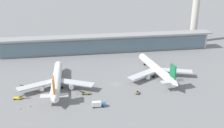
{
  "coord_description": "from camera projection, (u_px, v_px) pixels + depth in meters",
  "views": [
    {
      "loc": [
        -27.14,
        -147.08,
        69.68
      ],
      "look_at": [
        0.0,
        16.5,
        7.24
      ],
      "focal_mm": 42.3,
      "sensor_mm": 36.0,
      "label": 1
    }
  ],
  "objects": [
    {
      "name": "ground_plane",
      "position": [
        116.0,
        84.0,
        164.5
      ],
      "size": [
        1200.0,
        1200.0,
        0.0
      ],
      "primitive_type": "plane",
      "color": "slate"
    },
    {
      "name": "airliner_left_stand",
      "position": [
        57.0,
        80.0,
        157.94
      ],
      "size": [
        45.47,
        59.03,
        15.74
      ],
      "color": "white",
      "rests_on": "ground"
    },
    {
      "name": "airliner_centre_stand",
      "position": [
        157.0,
        69.0,
        174.55
      ],
      "size": [
        45.21,
        59.13,
        15.74
      ],
      "color": "white",
      "rests_on": "ground"
    },
    {
      "name": "service_truck_near_nose_olive",
      "position": [
        86.0,
        93.0,
        150.98
      ],
      "size": [
        6.92,
        2.48,
        2.7
      ],
      "color": "olive",
      "rests_on": "ground"
    },
    {
      "name": "service_truck_under_wing_blue",
      "position": [
        98.0,
        104.0,
        137.37
      ],
      "size": [
        7.31,
        2.43,
        3.1
      ],
      "color": "#234C9E",
      "rests_on": "ground"
    },
    {
      "name": "service_truck_mid_apron_yellow",
      "position": [
        18.0,
        98.0,
        145.75
      ],
      "size": [
        6.88,
        2.23,
        2.7
      ],
      "color": "yellow",
      "rests_on": "ground"
    },
    {
      "name": "service_truck_by_tail_olive",
      "position": [
        137.0,
        93.0,
        151.63
      ],
      "size": [
        2.72,
        3.31,
        2.05
      ],
      "color": "olive",
      "rests_on": "ground"
    },
    {
      "name": "service_truck_on_taxiway_grey",
      "position": [
        27.0,
        86.0,
        159.46
      ],
      "size": [
        6.88,
        3.46,
        2.7
      ],
      "color": "gray",
      "rests_on": "ground"
    },
    {
      "name": "terminal_building",
      "position": [
        103.0,
        43.0,
        221.44
      ],
      "size": [
        188.53,
        12.8,
        15.2
      ],
      "color": "beige",
      "rests_on": "ground"
    },
    {
      "name": "control_tower",
      "position": [
        196.0,
        3.0,
        241.34
      ],
      "size": [
        12.0,
        12.0,
        66.95
      ],
      "color": "beige",
      "rests_on": "ground"
    },
    {
      "name": "safety_cone_alpha",
      "position": [
        49.0,
        100.0,
        144.35
      ],
      "size": [
        0.62,
        0.62,
        0.7
      ],
      "color": "orange",
      "rests_on": "ground"
    },
    {
      "name": "safety_cone_bravo",
      "position": [
        30.0,
        106.0,
        138.15
      ],
      "size": [
        0.62,
        0.62,
        0.7
      ],
      "color": "orange",
      "rests_on": "ground"
    },
    {
      "name": "safety_cone_charlie",
      "position": [
        21.0,
        108.0,
        135.92
      ],
      "size": [
        0.62,
        0.62,
        0.7
      ],
      "color": "orange",
      "rests_on": "ground"
    },
    {
      "name": "safety_cone_delta",
      "position": [
        77.0,
        101.0,
        142.84
      ],
      "size": [
        0.62,
        0.62,
        0.7
      ],
      "color": "orange",
      "rests_on": "ground"
    }
  ]
}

